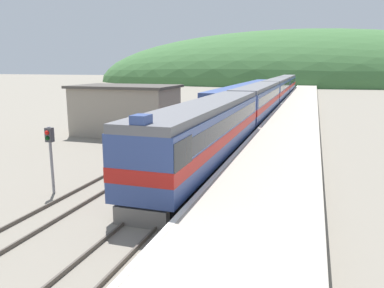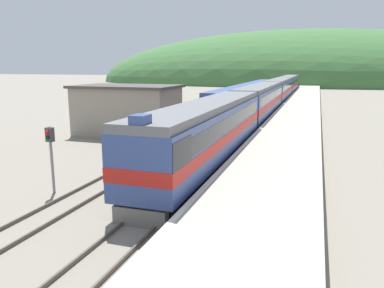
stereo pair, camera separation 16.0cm
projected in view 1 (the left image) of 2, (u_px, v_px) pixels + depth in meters
track_main at (275, 103)px, 64.99m from camera, size 1.52×180.00×0.16m
track_siding at (250, 102)px, 66.28m from camera, size 1.52×180.00×0.16m
platform at (295, 116)px, 44.97m from camera, size 5.23×140.00×0.98m
distant_hills at (297, 83)px, 141.24m from camera, size 161.62×72.73×39.18m
station_shed at (126, 110)px, 35.13m from camera, size 9.50×5.97×4.61m
express_train_lead_car at (208, 131)px, 23.93m from camera, size 3.03×20.77×4.50m
carriage_second at (258, 101)px, 45.13m from camera, size 3.02×22.53×4.14m
carriage_third at (277, 89)px, 66.93m from camera, size 3.02×22.53×4.14m
carriage_fourth at (286, 84)px, 88.73m from camera, size 3.02×22.53×4.14m
siding_train at (246, 94)px, 61.83m from camera, size 2.90×45.65×3.48m
signal_post_siding at (50, 146)px, 18.53m from camera, size 0.36×0.42×3.43m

